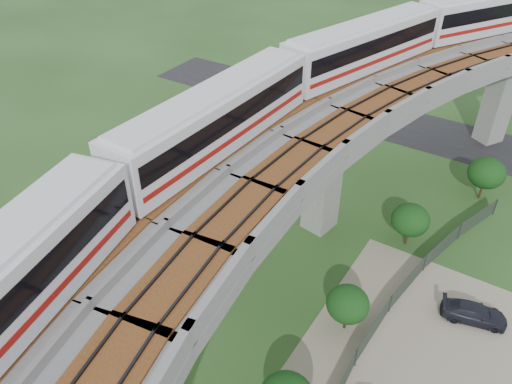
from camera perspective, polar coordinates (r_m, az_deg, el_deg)
ground at (r=33.54m, az=-2.49°, el=-12.84°), size 160.00×160.00×0.00m
asphalt_road at (r=55.68m, az=15.47°, el=7.55°), size 60.00×8.00×0.03m
viaduct at (r=25.81m, az=4.05°, el=-2.91°), size 19.58×73.98×11.40m
metro_train at (r=31.79m, az=7.30°, el=11.65°), size 15.15×60.68×3.64m
fence at (r=30.44m, az=13.67°, el=-18.99°), size 3.87×38.73×1.50m
tree_0 at (r=45.02m, az=24.86°, el=1.99°), size 3.02×3.02×3.85m
tree_1 at (r=38.07m, az=17.24°, el=-3.06°), size 2.78×2.78×3.46m
tree_2 at (r=31.18m, az=10.44°, el=-12.48°), size 2.62×2.62×3.30m
car_dark at (r=35.09m, az=23.66°, el=-12.54°), size 4.29×2.59×1.16m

